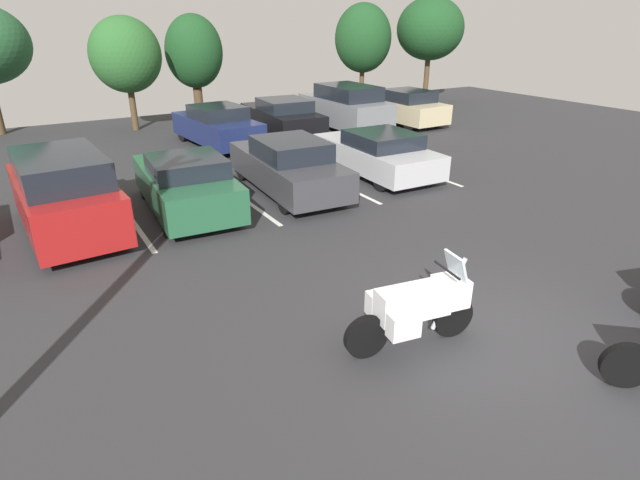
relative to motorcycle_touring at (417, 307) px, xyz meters
The scene contains 15 objects.
ground 1.57m from the motorcycle_touring, 19.54° to the right, with size 44.00×44.00×0.10m, color #2D2D30.
motorcycle_touring is the anchor object (origin of this frame).
parking_stripes 7.66m from the motorcycle_touring, 97.93° to the left, with size 14.78×4.67×0.01m.
car_red 8.27m from the motorcycle_touring, 117.72° to the left, with size 2.05×4.38×1.84m.
car_green 7.43m from the motorcycle_touring, 98.75° to the left, with size 2.10×4.41×1.45m.
car_charcoal 7.63m from the motorcycle_touring, 76.61° to the left, with size 2.09×4.80×1.50m.
car_silver 9.02m from the motorcycle_touring, 56.99° to the left, with size 2.08×4.58×1.34m.
car_far_navy 13.83m from the motorcycle_touring, 81.51° to the left, with size 2.17×4.49×1.50m.
car_far_black 14.93m from the motorcycle_touring, 70.57° to the left, with size 2.21×4.83×1.49m.
car_far_grey 15.98m from the motorcycle_touring, 60.35° to the left, with size 1.94×4.74×1.86m.
car_far_champagne 17.37m from the motorcycle_touring, 51.40° to the left, with size 1.87×4.56×1.51m.
tree_right 22.74m from the motorcycle_touring, 56.97° to the left, with size 2.98×2.98×5.17m.
tree_left 24.20m from the motorcycle_touring, 48.17° to the left, with size 3.61×3.61×5.50m.
tree_rear 19.69m from the motorcycle_touring, 80.56° to the left, with size 2.57×2.57×4.64m.
tree_far_right 18.44m from the motorcycle_touring, 89.96° to the left, with size 2.86×2.86×4.56m.
Camera 1 is at (-5.82, -4.30, 4.53)m, focal length 28.67 mm.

